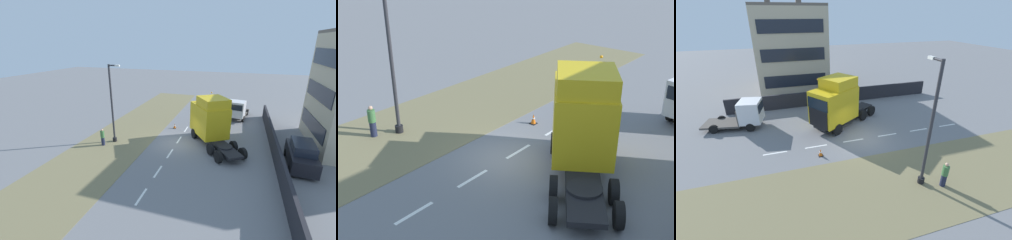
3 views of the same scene
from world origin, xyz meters
The scene contains 7 objects.
ground_plane centered at (0.00, 0.00, 0.00)m, with size 120.00×120.00×0.00m, color slate.
grass_verge centered at (-6.00, 0.00, 0.01)m, with size 7.00×44.00×0.01m.
lane_markings centered at (0.00, -0.70, 0.00)m, with size 0.16×17.80×0.00m.
lorry_cab centered at (3.04, 1.51, 2.36)m, with size 6.04×7.31×4.82m.
lamp_post centered at (-6.16, -1.46, 3.50)m, with size 1.33×0.42×7.77m.
pedestrian centered at (-6.84, -2.61, 0.84)m, with size 0.39×0.39×1.71m.
traffic_cone_lead centered at (-1.38, 4.00, 0.28)m, with size 0.36×0.36×0.58m.
Camera 2 is at (11.09, -13.37, 9.75)m, focal length 45.00 mm.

